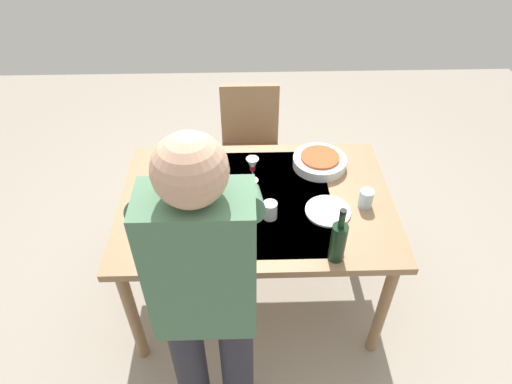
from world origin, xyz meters
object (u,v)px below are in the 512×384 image
object	(u,v)px
serving_bowl_pasta	(320,161)
dinner_plate_near	(328,211)
water_cup_near_left	(270,210)
side_bowl_salad	(210,186)
water_cup_near_right	(146,218)
chair_near	(250,142)
person_server	(206,298)
dining_table	(256,210)
water_cup_far_left	(366,198)
wine_glass_left	(253,166)
wine_bottle	(338,241)

from	to	relation	value
serving_bowl_pasta	dinner_plate_near	size ratio (longest dim) A/B	1.30
water_cup_near_left	side_bowl_salad	xyz separation A→B (m)	(0.31, -0.21, -0.01)
water_cup_near_right	water_cup_near_left	bearing A→B (deg)	-175.65
chair_near	person_server	xyz separation A→B (m)	(0.19, 1.61, 0.43)
serving_bowl_pasta	side_bowl_salad	world-z (taller)	same
dining_table	water_cup_far_left	size ratio (longest dim) A/B	14.87
water_cup_near_right	side_bowl_salad	bearing A→B (deg)	-138.83
wine_glass_left	water_cup_near_left	distance (m)	0.30
wine_bottle	water_cup_far_left	size ratio (longest dim) A/B	3.11
water_cup_near_left	side_bowl_salad	distance (m)	0.37
dinner_plate_near	side_bowl_salad	bearing A→B (deg)	-16.70
chair_near	side_bowl_salad	xyz separation A→B (m)	(0.23, 0.79, 0.28)
water_cup_far_left	side_bowl_salad	xyz separation A→B (m)	(0.80, -0.14, -0.01)
wine_bottle	water_cup_far_left	distance (m)	0.40
wine_glass_left	water_cup_near_right	size ratio (longest dim) A/B	1.40
wine_bottle	wine_glass_left	distance (m)	0.66
water_cup_near_right	dinner_plate_near	xyz separation A→B (m)	(-0.89, -0.07, -0.05)
dining_table	water_cup_far_left	xyz separation A→B (m)	(-0.55, 0.06, 0.13)
person_server	serving_bowl_pasta	bearing A→B (deg)	-119.27
dining_table	chair_near	xyz separation A→B (m)	(0.02, -0.86, -0.17)
wine_bottle	side_bowl_salad	xyz separation A→B (m)	(0.59, -0.48, -0.08)
wine_glass_left	wine_bottle	bearing A→B (deg)	123.20
wine_glass_left	side_bowl_salad	world-z (taller)	wine_glass_left
dining_table	water_cup_near_right	size ratio (longest dim) A/B	13.14
person_server	serving_bowl_pasta	size ratio (longest dim) A/B	5.63
dining_table	water_cup_near_left	size ratio (longest dim) A/B	15.35
person_server	water_cup_near_left	size ratio (longest dim) A/B	18.31
water_cup_near_right	dinner_plate_near	distance (m)	0.90
water_cup_far_left	serving_bowl_pasta	size ratio (longest dim) A/B	0.32
water_cup_far_left	dinner_plate_near	bearing A→B (deg)	12.35
chair_near	dinner_plate_near	size ratio (longest dim) A/B	3.96
serving_bowl_pasta	water_cup_near_left	bearing A→B (deg)	53.40
chair_near	wine_glass_left	size ratio (longest dim) A/B	6.03
water_cup_near_right	water_cup_far_left	distance (m)	1.09
water_cup_near_left	chair_near	bearing A→B (deg)	-85.37
person_server	wine_bottle	distance (m)	0.65
water_cup_near_right	water_cup_far_left	size ratio (longest dim) A/B	1.13
chair_near	wine_bottle	xyz separation A→B (m)	(-0.36, 1.27, 0.36)
serving_bowl_pasta	wine_glass_left	bearing A→B (deg)	17.79
wine_bottle	side_bowl_salad	distance (m)	0.76
water_cup_near_left	water_cup_near_right	bearing A→B (deg)	4.35
dining_table	serving_bowl_pasta	world-z (taller)	serving_bowl_pasta
serving_bowl_pasta	water_cup_near_right	bearing A→B (deg)	26.63
water_cup_far_left	side_bowl_salad	distance (m)	0.81
person_server	water_cup_near_left	bearing A→B (deg)	-113.73
dining_table	person_server	distance (m)	0.82
water_cup_far_left	wine_bottle	bearing A→B (deg)	58.96
person_server	dinner_plate_near	size ratio (longest dim) A/B	7.34
chair_near	water_cup_near_left	bearing A→B (deg)	94.63
person_server	serving_bowl_pasta	world-z (taller)	person_server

